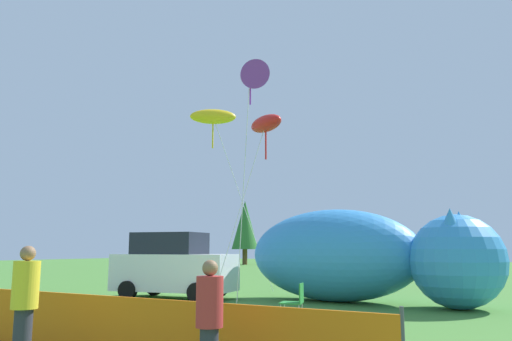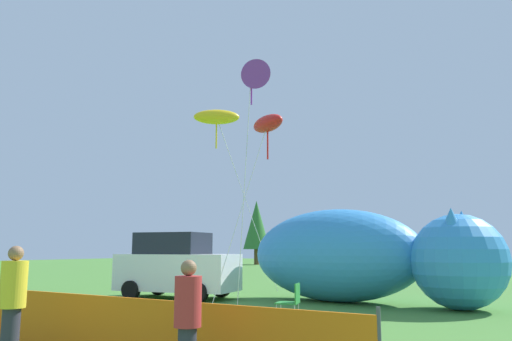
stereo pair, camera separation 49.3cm
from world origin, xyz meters
The scene contains 11 objects.
ground_plane centered at (0.00, 0.00, 0.00)m, with size 120.00×120.00×0.00m, color #477F33.
parked_car centered at (-3.83, 3.85, 1.12)m, with size 4.56×2.72×2.31m.
folding_chair centered at (2.54, 0.97, 0.55)m, with size 0.64×0.64×0.93m.
inflatable_cat centered at (2.38, 5.87, 1.41)m, with size 8.42×3.26×3.06m.
safety_fence centered at (1.46, -3.97, 0.49)m, with size 9.98×0.48×1.07m.
spectator_in_green_shirt centered at (1.12, -5.20, 0.98)m, with size 0.39×0.39×1.80m.
spectator_in_red_shirt centered at (4.23, -4.67, 0.88)m, with size 0.35×0.35×1.61m.
kite_red_lizard centered at (-0.67, 4.99, 6.14)m, with size 2.00×3.03×6.54m.
kite_purple_delta centered at (-0.71, 4.01, 7.92)m, with size 1.99×1.93×8.76m.
kite_yellow_hero centered at (-3.61, 5.77, 6.99)m, with size 2.23×3.37×7.34m.
horizon_tree_east centered at (-21.28, 35.22, 4.18)m, with size 2.86×2.86×6.82m.
Camera 1 is at (8.20, -9.94, 1.77)m, focal length 35.00 mm.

